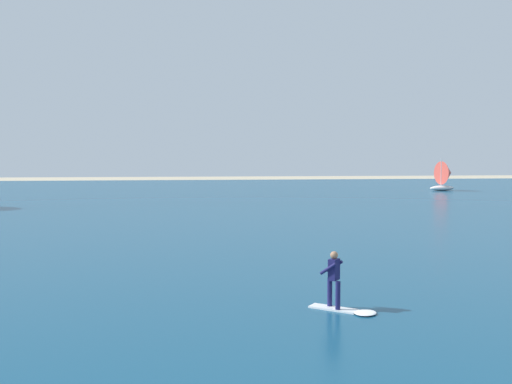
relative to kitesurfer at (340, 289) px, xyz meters
name	(u,v)px	position (x,y,z in m)	size (l,w,h in m)	color
ocean	(204,204)	(-3.02, 36.04, -0.65)	(160.00, 90.00, 0.10)	navy
kitesurfer	(340,289)	(0.00, 0.00, 0.00)	(1.89, 1.65, 1.67)	white
sailboat_near_shore	(445,176)	(25.36, 50.64, 1.16)	(3.41, 2.98, 3.84)	white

